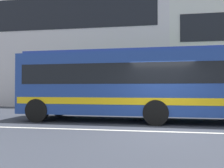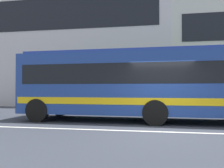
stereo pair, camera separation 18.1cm
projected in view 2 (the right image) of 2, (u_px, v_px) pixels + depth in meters
The scene contains 5 objects.
ground_plane at pixel (163, 132), 7.68m from camera, with size 160.00×160.00×0.00m, color #343843.
lane_centre_line at pixel (163, 132), 7.68m from camera, with size 60.00×0.16×0.01m, color silver.
hedge_row_far at pixel (216, 107), 13.38m from camera, with size 20.84×1.10×0.74m, color #326F29.
apartment_block_left at pixel (63, 42), 24.19m from camera, with size 21.03×11.55×12.66m.
transit_bus at pixel (141, 83), 10.33m from camera, with size 10.76×2.88×3.09m.
Camera 2 is at (-0.32, -7.89, 1.43)m, focal length 37.23 mm.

